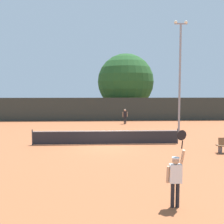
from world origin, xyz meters
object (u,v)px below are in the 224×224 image
(tennis_ball, at_px, (115,143))
(large_tree, at_px, (126,82))
(light_pole, at_px, (180,71))
(player_serving, at_px, (176,174))
(parked_car_mid, at_px, (84,111))
(parked_car_far, at_px, (168,110))
(player_receiving, at_px, (125,115))
(parked_car_near, at_px, (50,110))

(tennis_ball, xyz_separation_m, large_tree, (2.75, 19.99, 5.09))
(light_pole, xyz_separation_m, large_tree, (-3.19, 15.66, -0.34))
(tennis_ball, relative_size, large_tree, 0.01)
(player_serving, bearing_deg, tennis_ball, 97.22)
(large_tree, relative_size, parked_car_mid, 2.12)
(player_serving, height_order, light_pole, light_pole)
(tennis_ball, xyz_separation_m, parked_car_mid, (-3.44, 20.05, 0.74))
(tennis_ball, height_order, parked_car_far, parked_car_far)
(player_receiving, relative_size, parked_car_far, 0.38)
(large_tree, height_order, parked_car_far, large_tree)
(player_serving, distance_m, light_pole, 16.06)
(large_tree, relative_size, parked_car_near, 2.13)
(parked_car_near, bearing_deg, tennis_ball, -65.43)
(player_serving, distance_m, player_receiving, 21.61)
(tennis_ball, distance_m, large_tree, 20.81)
(parked_car_far, bearing_deg, light_pole, -93.89)
(player_serving, distance_m, parked_car_mid, 30.82)
(player_serving, relative_size, tennis_ball, 35.80)
(player_serving, xyz_separation_m, light_pole, (4.63, 14.73, 4.41))
(player_serving, xyz_separation_m, tennis_ball, (-1.32, 10.40, -1.02))
(parked_car_near, bearing_deg, light_pole, -48.45)
(large_tree, xyz_separation_m, parked_car_mid, (-6.19, 0.06, -4.35))
(parked_car_far, bearing_deg, player_receiving, -116.13)
(tennis_ball, xyz_separation_m, light_pole, (5.95, 4.33, 5.43))
(player_serving, xyz_separation_m, parked_car_near, (-10.27, 33.94, -0.28))
(player_receiving, bearing_deg, player_serving, 88.65)
(light_pole, bearing_deg, large_tree, 101.53)
(parked_car_near, bearing_deg, large_tree, -13.12)
(light_pole, height_order, parked_car_mid, light_pole)
(light_pole, bearing_deg, tennis_ball, -143.93)
(tennis_ball, bearing_deg, parked_car_near, 110.82)
(parked_car_near, xyz_separation_m, parked_car_far, (18.92, -0.42, 0.00))
(player_receiving, bearing_deg, parked_car_far, -124.31)
(parked_car_near, bearing_deg, player_receiving, -45.12)
(large_tree, xyz_separation_m, parked_car_near, (-11.71, 3.55, -4.35))
(player_serving, distance_m, parked_car_far, 34.63)
(player_receiving, relative_size, tennis_ball, 24.66)
(player_receiving, height_order, parked_car_near, parked_car_near)
(player_serving, xyz_separation_m, large_tree, (1.44, 30.39, 4.07))
(large_tree, bearing_deg, player_receiving, -96.02)
(parked_car_mid, bearing_deg, tennis_ball, -84.99)
(player_receiving, height_order, tennis_ball, player_receiving)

